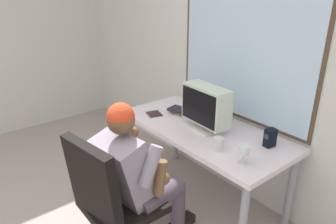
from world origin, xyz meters
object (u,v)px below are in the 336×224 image
person_seated (137,173)px  desk_speaker (270,138)px  book_stack (179,110)px  cd_case (154,114)px  office_chair (108,197)px  desk (202,136)px  coffee_mug (218,144)px  crt_monitor (206,106)px  wine_glass (244,151)px

person_seated → desk_speaker: bearing=62.0°
book_stack → cd_case: size_ratio=1.32×
office_chair → desk_speaker: bearing=68.9°
office_chair → person_seated: bearing=97.4°
desk → person_seated: person_seated is taller
coffee_mug → desk: bearing=152.0°
desk → coffee_mug: bearing=-28.0°
crt_monitor → coffee_mug: bearing=-29.1°
desk → coffee_mug: 0.43m
office_chair → coffee_mug: (0.25, 0.82, 0.24)m
crt_monitor → wine_glass: (0.57, -0.19, -0.12)m
wine_glass → desk_speaker: size_ratio=0.97×
desk → coffee_mug: coffee_mug is taller
office_chair → desk_speaker: (0.45, 1.18, 0.27)m
person_seated → book_stack: size_ratio=5.46×
crt_monitor → coffee_mug: (0.33, -0.18, -0.17)m
office_chair → cd_case: office_chair is taller
person_seated → coffee_mug: person_seated is taller
book_stack → cd_case: book_stack is taller
desk → cd_case: 0.54m
wine_glass → desk: bearing=161.5°
book_stack → cd_case: 0.25m
office_chair → crt_monitor: crt_monitor is taller
office_chair → crt_monitor: bearing=94.6°
crt_monitor → cd_case: 0.60m
wine_glass → cd_case: (-1.11, 0.04, -0.10)m
desk → cd_case: bearing=-162.3°
desk → book_stack: bearing=173.0°
crt_monitor → wine_glass: 0.61m
person_seated → book_stack: 0.94m
office_chair → wine_glass: 0.99m
desk_speaker → person_seated: bearing=-118.0°
person_seated → cd_case: person_seated is taller
office_chair → book_stack: 1.20m
person_seated → wine_glass: 0.79m
desk → crt_monitor: size_ratio=3.54×
person_seated → desk_speaker: (0.49, 0.92, 0.19)m
coffee_mug → wine_glass: bearing=-2.4°
crt_monitor → person_seated: bearing=-86.3°
book_stack → desk_speaker: bearing=6.9°
office_chair → book_stack: (-0.50, 1.06, 0.22)m
crt_monitor → desk_speaker: crt_monitor is taller
desk_speaker → cd_case: bearing=-163.3°
desk → office_chair: (0.12, -1.02, -0.11)m
desk → crt_monitor: crt_monitor is taller
office_chair → coffee_mug: size_ratio=10.03×
crt_monitor → book_stack: crt_monitor is taller
person_seated → cd_case: (-0.59, 0.59, 0.12)m
desk → wine_glass: wine_glass is taller
desk → person_seated: (0.08, -0.76, -0.04)m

